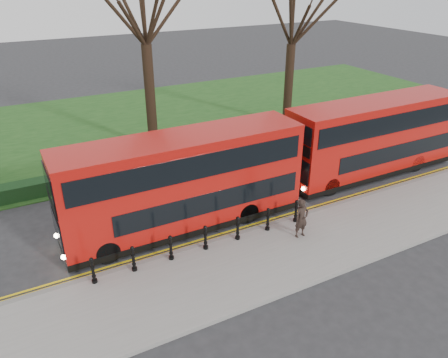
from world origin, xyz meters
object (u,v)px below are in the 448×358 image
bus_lead (184,183)px  bus_rear (374,138)px  bollard_row (205,238)px  pedestrian (302,218)px

bus_lead → bus_rear: bus_lead is taller
bollard_row → bus_lead: bearing=87.8°
bus_rear → pedestrian: bus_rear is taller
bollard_row → bus_rear: bus_rear is taller
bus_rear → bus_lead: bearing=-178.7°
bus_lead → pedestrian: size_ratio=6.20×
bus_lead → pedestrian: bearing=-40.2°
bus_rear → pedestrian: size_ratio=6.07×
bollard_row → bus_lead: bus_lead is taller
bollard_row → pedestrian: 4.00m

